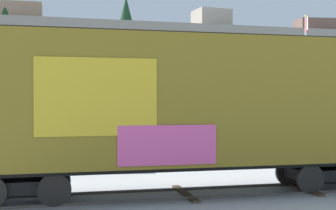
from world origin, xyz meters
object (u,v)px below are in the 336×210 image
(flagpole, at_px, (306,64))
(parked_car_red, at_px, (336,144))
(freight_car, at_px, (184,103))
(parked_car_green, at_px, (218,146))
(parked_car_black, at_px, (86,148))

(flagpole, relative_size, parked_car_red, 1.68)
(freight_car, xyz_separation_m, flagpole, (10.18, 9.81, 2.22))
(freight_car, xyz_separation_m, parked_car_red, (9.51, 6.00, -2.07))
(parked_car_red, bearing_deg, parked_car_green, 174.76)
(parked_car_green, height_order, parked_car_red, parked_car_green)
(freight_car, height_order, parked_car_black, freight_car)
(freight_car, height_order, flagpole, flagpole)
(parked_car_green, xyz_separation_m, parked_car_red, (5.93, -0.54, -0.03))
(flagpole, bearing_deg, parked_car_black, -165.10)
(flagpole, height_order, parked_car_black, flagpole)
(flagpole, relative_size, parked_car_green, 1.65)
(parked_car_green, bearing_deg, parked_car_red, -5.24)
(parked_car_black, height_order, parked_car_green, parked_car_black)
(freight_car, relative_size, parked_car_green, 3.07)
(flagpole, distance_m, parked_car_red, 5.78)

